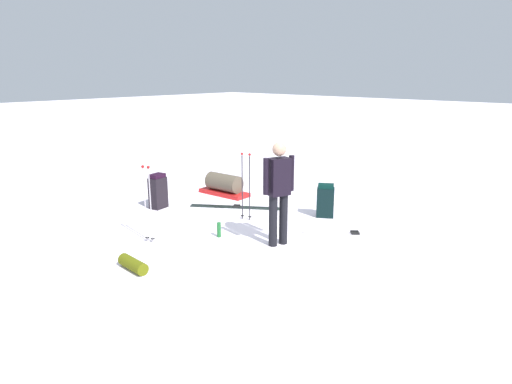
% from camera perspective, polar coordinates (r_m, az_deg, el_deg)
% --- Properties ---
extents(ground_plane, '(80.00, 80.00, 0.00)m').
position_cam_1_polar(ground_plane, '(8.23, -0.00, -4.72)').
color(ground_plane, white).
extents(skier_standing, '(0.32, 0.55, 1.70)m').
position_cam_1_polar(skier_standing, '(7.25, 2.87, 0.44)').
color(skier_standing, black).
rests_on(skier_standing, ground_plane).
extents(ski_pair_near, '(1.73, 1.24, 0.05)m').
position_cam_1_polar(ski_pair_near, '(9.52, -2.47, -1.90)').
color(ski_pair_near, black).
rests_on(ski_pair_near, ground_plane).
extents(ski_pair_far, '(1.52, 1.28, 0.05)m').
position_cam_1_polar(ski_pair_far, '(8.16, 12.35, -5.15)').
color(ski_pair_far, silver).
rests_on(ski_pair_far, ground_plane).
extents(backpack_large_dark, '(0.40, 0.36, 0.66)m').
position_cam_1_polar(backpack_large_dark, '(8.93, 8.73, -1.11)').
color(backpack_large_dark, black).
rests_on(backpack_large_dark, ground_plane).
extents(backpack_bright, '(0.30, 0.38, 0.73)m').
position_cam_1_polar(backpack_bright, '(9.62, -12.24, 0.08)').
color(backpack_bright, black).
rests_on(backpack_bright, ground_plane).
extents(ski_poles_planted_near, '(0.18, 0.10, 1.31)m').
position_cam_1_polar(ski_poles_planted_near, '(7.64, -13.50, -0.99)').
color(ski_poles_planted_near, '#B9B1BA').
rests_on(ski_poles_planted_near, ground_plane).
extents(ski_poles_planted_far, '(0.22, 0.12, 1.30)m').
position_cam_1_polar(ski_poles_planted_far, '(8.58, -1.28, 1.15)').
color(ski_poles_planted_far, black).
rests_on(ski_poles_planted_far, ground_plane).
extents(gear_sled, '(1.24, 0.52, 0.49)m').
position_cam_1_polar(gear_sled, '(10.49, -4.04, 0.87)').
color(gear_sled, red).
rests_on(gear_sled, ground_plane).
extents(sleeping_mat_rolled, '(0.56, 0.21, 0.18)m').
position_cam_1_polar(sleeping_mat_rolled, '(6.81, -15.23, -8.78)').
color(sleeping_mat_rolled, '#59600F').
rests_on(sleeping_mat_rolled, ground_plane).
extents(thermos_bottle, '(0.07, 0.07, 0.26)m').
position_cam_1_polar(thermos_bottle, '(7.84, -4.69, -4.76)').
color(thermos_bottle, '#1D692C').
rests_on(thermos_bottle, ground_plane).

